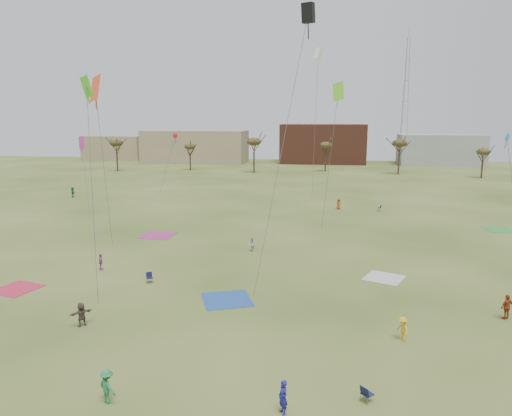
# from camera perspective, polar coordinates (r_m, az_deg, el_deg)

# --- Properties ---
(ground) EXTENTS (260.00, 260.00, 0.00)m
(ground) POSITION_cam_1_polar(r_m,az_deg,el_deg) (32.75, -3.23, -13.46)
(ground) COLOR #394D18
(ground) RESTS_ON ground
(flyer_near_center) EXTENTS (1.26, 1.10, 1.70)m
(flyer_near_center) POSITION_cam_1_polar(r_m,az_deg,el_deg) (24.96, -17.76, -20.07)
(flyer_near_center) COLOR #297B45
(flyer_near_center) RESTS_ON ground
(flyer_near_right) EXTENTS (0.66, 0.72, 1.66)m
(flyer_near_right) POSITION_cam_1_polar(r_m,az_deg,el_deg) (23.22, 3.33, -22.14)
(flyer_near_right) COLOR navy
(flyer_near_right) RESTS_ON ground
(spectator_fore_a) EXTENTS (1.11, 0.90, 1.77)m
(spectator_fore_a) POSITION_cam_1_polar(r_m,az_deg,el_deg) (36.63, 28.38, -10.61)
(spectator_fore_a) COLOR #98391A
(spectator_fore_a) RESTS_ON ground
(spectator_fore_c) EXTENTS (1.36, 1.43, 1.62)m
(spectator_fore_c) POSITION_cam_1_polar(r_m,az_deg,el_deg) (33.51, -20.60, -12.08)
(spectator_fore_c) COLOR brown
(spectator_fore_c) RESTS_ON ground
(flyer_mid_b) EXTENTS (0.95, 1.13, 1.51)m
(flyer_mid_b) POSITION_cam_1_polar(r_m,az_deg,el_deg) (30.98, 17.50, -13.91)
(flyer_mid_b) COLOR gold
(flyer_mid_b) RESTS_ON ground
(spectator_mid_d) EXTENTS (0.68, 0.95, 1.50)m
(spectator_mid_d) POSITION_cam_1_polar(r_m,az_deg,el_deg) (44.66, -18.48, -6.30)
(spectator_mid_d) COLOR purple
(spectator_mid_d) RESTS_ON ground
(spectator_mid_e) EXTENTS (0.88, 0.91, 1.47)m
(spectator_mid_e) POSITION_cam_1_polar(r_m,az_deg,el_deg) (48.29, -0.51, -4.47)
(spectator_mid_e) COLOR silver
(spectator_mid_e) RESTS_ON ground
(flyer_far_a) EXTENTS (1.29, 1.70, 1.79)m
(flyer_far_a) POSITION_cam_1_polar(r_m,az_deg,el_deg) (87.93, -21.53, 1.83)
(flyer_far_a) COLOR #26723B
(flyer_far_a) RESTS_ON ground
(flyer_far_b) EXTENTS (0.93, 0.82, 1.59)m
(flyer_far_b) POSITION_cam_1_polar(r_m,az_deg,el_deg) (71.80, 10.07, 0.48)
(flyer_far_b) COLOR #A5411C
(flyer_far_b) RESTS_ON ground
(blanket_red) EXTENTS (3.82, 3.82, 0.03)m
(blanket_red) POSITION_cam_1_polar(r_m,az_deg,el_deg) (42.70, -27.23, -8.80)
(blanket_red) COLOR #CD2945
(blanket_red) RESTS_ON ground
(blanket_blue) EXTENTS (4.62, 4.62, 0.03)m
(blanket_blue) POSITION_cam_1_polar(r_m,az_deg,el_deg) (36.00, -3.59, -11.15)
(blanket_blue) COLOR #2551A4
(blanket_blue) RESTS_ON ground
(blanket_cream) EXTENTS (4.00, 4.00, 0.03)m
(blanket_cream) POSITION_cam_1_polar(r_m,az_deg,el_deg) (42.06, 15.41, -8.25)
(blanket_cream) COLOR silver
(blanket_cream) RESTS_ON ground
(blanket_plum) EXTENTS (3.86, 3.86, 0.03)m
(blanket_plum) POSITION_cam_1_polar(r_m,az_deg,el_deg) (56.09, -11.94, -3.31)
(blanket_plum) COLOR #A8337A
(blanket_plum) RESTS_ON ground
(blanket_olive) EXTENTS (3.65, 3.65, 0.03)m
(blanket_olive) POSITION_cam_1_polar(r_m,az_deg,el_deg) (65.13, 27.64, -2.37)
(blanket_olive) COLOR green
(blanket_olive) RESTS_ON ground
(camp_chair_left) EXTENTS (0.71, 0.73, 0.87)m
(camp_chair_left) POSITION_cam_1_polar(r_m,az_deg,el_deg) (40.36, -12.89, -8.56)
(camp_chair_left) COLOR #17153A
(camp_chair_left) RESTS_ON ground
(camp_chair_center) EXTENTS (0.74, 0.74, 0.87)m
(camp_chair_center) POSITION_cam_1_polar(r_m,az_deg,el_deg) (24.84, 13.42, -21.59)
(camp_chair_center) COLOR #151A39
(camp_chair_center) RESTS_ON ground
(camp_chair_right) EXTENTS (0.62, 0.59, 0.87)m
(camp_chair_right) POSITION_cam_1_polar(r_m,az_deg,el_deg) (72.15, 14.86, -0.11)
(camp_chair_right) COLOR #15203A
(camp_chair_right) RESTS_ON ground
(kites_aloft) EXTENTS (61.31, 54.97, 24.35)m
(kites_aloft) POSITION_cam_1_polar(r_m,az_deg,el_deg) (59.86, 8.04, 17.40)
(kites_aloft) COLOR gold
(kites_aloft) RESTS_ON ground
(tree_line) EXTENTS (117.44, 49.32, 8.91)m
(tree_line) POSITION_cam_1_polar(r_m,az_deg,el_deg) (108.90, 3.83, 7.42)
(tree_line) COLOR #3A2B1E
(tree_line) RESTS_ON ground
(building_tan) EXTENTS (32.00, 14.00, 10.00)m
(building_tan) POSITION_cam_1_polar(r_m,az_deg,el_deg) (150.22, -7.42, 7.48)
(building_tan) COLOR #937F60
(building_tan) RESTS_ON ground
(building_brick) EXTENTS (26.00, 16.00, 12.00)m
(building_brick) POSITION_cam_1_polar(r_m,az_deg,el_deg) (149.40, 8.19, 7.82)
(building_brick) COLOR brown
(building_brick) RESTS_ON ground
(building_grey) EXTENTS (24.00, 12.00, 9.00)m
(building_grey) POSITION_cam_1_polar(r_m,az_deg,el_deg) (151.30, 21.62, 6.65)
(building_grey) COLOR gray
(building_grey) RESTS_ON ground
(building_tan_west) EXTENTS (20.00, 12.00, 8.00)m
(building_tan_west) POSITION_cam_1_polar(r_m,az_deg,el_deg) (167.41, -16.74, 7.10)
(building_tan_west) COLOR #937F60
(building_tan_west) RESTS_ON ground
(radio_tower) EXTENTS (1.51, 1.72, 41.00)m
(radio_tower) POSITION_cam_1_polar(r_m,az_deg,el_deg) (156.14, 17.77, 12.40)
(radio_tower) COLOR #9EA3A8
(radio_tower) RESTS_ON ground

